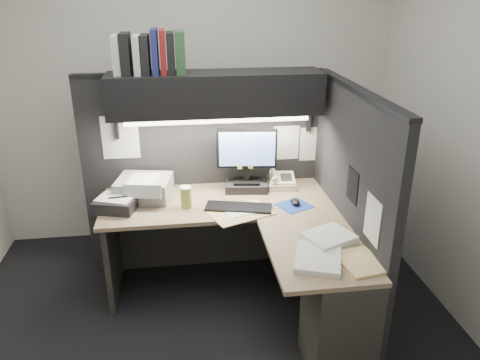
# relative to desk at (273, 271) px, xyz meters

# --- Properties ---
(floor) EXTENTS (3.50, 3.50, 0.00)m
(floor) POSITION_rel_desk_xyz_m (-0.43, 0.00, -0.44)
(floor) COLOR black
(floor) RESTS_ON ground
(wall_back) EXTENTS (3.50, 0.04, 2.70)m
(wall_back) POSITION_rel_desk_xyz_m (-0.43, 1.50, 0.91)
(wall_back) COLOR silver
(wall_back) RESTS_ON floor
(wall_front) EXTENTS (3.50, 0.04, 2.70)m
(wall_front) POSITION_rel_desk_xyz_m (-0.43, -1.50, 0.91)
(wall_front) COLOR silver
(wall_front) RESTS_ON floor
(partition_back) EXTENTS (1.90, 0.06, 1.60)m
(partition_back) POSITION_rel_desk_xyz_m (-0.40, 0.93, 0.36)
(partition_back) COLOR black
(partition_back) RESTS_ON floor
(partition_right) EXTENTS (0.06, 1.50, 1.60)m
(partition_right) POSITION_rel_desk_xyz_m (0.55, 0.18, 0.36)
(partition_right) COLOR black
(partition_right) RESTS_ON floor
(desk) EXTENTS (1.70, 1.53, 0.73)m
(desk) POSITION_rel_desk_xyz_m (0.00, 0.00, 0.00)
(desk) COLOR #8C6E59
(desk) RESTS_ON floor
(overhead_shelf) EXTENTS (1.55, 0.34, 0.30)m
(overhead_shelf) POSITION_rel_desk_xyz_m (-0.30, 0.75, 1.06)
(overhead_shelf) COLOR black
(overhead_shelf) RESTS_ON partition_back
(task_light_tube) EXTENTS (1.32, 0.04, 0.04)m
(task_light_tube) POSITION_rel_desk_xyz_m (-0.30, 0.61, 0.89)
(task_light_tube) COLOR white
(task_light_tube) RESTS_ON overhead_shelf
(monitor) EXTENTS (0.46, 0.24, 0.50)m
(monitor) POSITION_rel_desk_xyz_m (-0.07, 0.72, 0.49)
(monitor) COLOR black
(monitor) RESTS_ON desk
(keyboard) EXTENTS (0.50, 0.27, 0.02)m
(keyboard) POSITION_rel_desk_xyz_m (-0.18, 0.39, 0.30)
(keyboard) COLOR black
(keyboard) RESTS_ON desk
(mousepad) EXTENTS (0.29, 0.28, 0.00)m
(mousepad) POSITION_rel_desk_xyz_m (0.23, 0.39, 0.29)
(mousepad) COLOR #1A3A94
(mousepad) RESTS_ON desk
(mouse) EXTENTS (0.07, 0.11, 0.04)m
(mouse) POSITION_rel_desk_xyz_m (0.24, 0.41, 0.31)
(mouse) COLOR black
(mouse) RESTS_ON mousepad
(telephone) EXTENTS (0.23, 0.24, 0.09)m
(telephone) POSITION_rel_desk_xyz_m (0.22, 0.75, 0.33)
(telephone) COLOR beige
(telephone) RESTS_ON desk
(coffee_cup) EXTENTS (0.09, 0.09, 0.15)m
(coffee_cup) POSITION_rel_desk_xyz_m (-0.55, 0.48, 0.36)
(coffee_cup) COLOR #BAC44E
(coffee_cup) RESTS_ON desk
(printer) EXTENTS (0.45, 0.40, 0.16)m
(printer) POSITION_rel_desk_xyz_m (-0.86, 0.69, 0.37)
(printer) COLOR #95999B
(printer) RESTS_ON desk
(notebook_stack) EXTENTS (0.34, 0.30, 0.09)m
(notebook_stack) POSITION_rel_desk_xyz_m (-1.05, 0.51, 0.33)
(notebook_stack) COLOR black
(notebook_stack) RESTS_ON desk
(open_folder) EXTENTS (0.50, 0.42, 0.01)m
(open_folder) POSITION_rel_desk_xyz_m (-0.18, 0.32, 0.29)
(open_folder) COLOR #D9BD7A
(open_folder) RESTS_ON desk
(paper_stack_a) EXTENTS (0.36, 0.33, 0.05)m
(paper_stack_a) POSITION_rel_desk_xyz_m (0.32, -0.15, 0.31)
(paper_stack_a) COLOR white
(paper_stack_a) RESTS_ON desk
(paper_stack_b) EXTENTS (0.36, 0.40, 0.03)m
(paper_stack_b) POSITION_rel_desk_xyz_m (0.19, -0.36, 0.30)
(paper_stack_b) COLOR white
(paper_stack_b) RESTS_ON desk
(manila_stack) EXTENTS (0.28, 0.33, 0.02)m
(manila_stack) POSITION_rel_desk_xyz_m (0.42, -0.41, 0.30)
(manila_stack) COLOR #D9BD7A
(manila_stack) RESTS_ON desk
(binder_row) EXTENTS (0.49, 0.25, 0.30)m
(binder_row) POSITION_rel_desk_xyz_m (-0.75, 0.76, 1.35)
(binder_row) COLOR silver
(binder_row) RESTS_ON overhead_shelf
(pinned_papers) EXTENTS (1.76, 1.31, 0.51)m
(pinned_papers) POSITION_rel_desk_xyz_m (-0.00, 0.56, 0.61)
(pinned_papers) COLOR white
(pinned_papers) RESTS_ON partition_back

